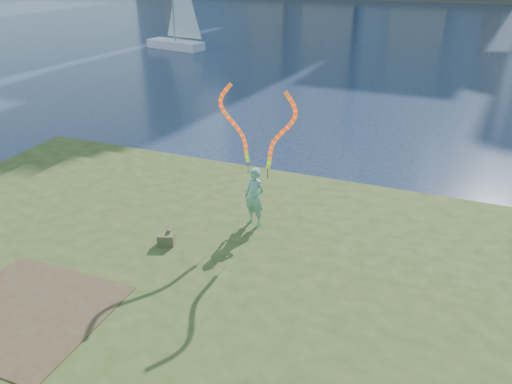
% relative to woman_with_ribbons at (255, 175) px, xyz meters
% --- Properties ---
extents(ground, '(320.00, 320.00, 0.00)m').
position_rel_woman_with_ribbons_xyz_m(ground, '(-0.78, -1.85, -2.21)').
color(ground, '#18253E').
rests_on(ground, ground).
extents(grassy_knoll, '(20.00, 18.00, 0.80)m').
position_rel_woman_with_ribbons_xyz_m(grassy_knoll, '(-0.78, -4.14, -1.88)').
color(grassy_knoll, '#354318').
rests_on(grassy_knoll, ground).
extents(dirt_patch, '(3.20, 3.00, 0.02)m').
position_rel_woman_with_ribbons_xyz_m(dirt_patch, '(-2.98, -5.05, -1.40)').
color(dirt_patch, '#47331E').
rests_on(dirt_patch, grassy_knoll).
extents(woman_with_ribbons, '(1.96, 0.68, 3.99)m').
position_rel_woman_with_ribbons_xyz_m(woman_with_ribbons, '(0.00, 0.00, 0.00)').
color(woman_with_ribbons, '#10703D').
rests_on(woman_with_ribbons, grassy_knoll).
extents(canvas_bag, '(0.46, 0.52, 0.38)m').
position_rel_woman_with_ribbons_xyz_m(canvas_bag, '(-1.68, -1.75, -1.26)').
color(canvas_bag, '#4D4B2C').
rests_on(canvas_bag, grassy_knoll).
extents(sailboat, '(5.25, 2.49, 7.87)m').
position_rel_woman_with_ribbons_xyz_m(sailboat, '(-16.84, 25.48, -0.86)').
color(sailboat, white).
rests_on(sailboat, ground).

